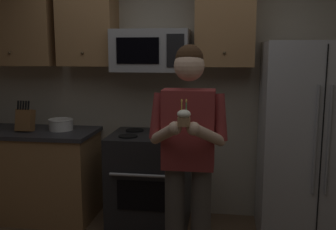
{
  "coord_description": "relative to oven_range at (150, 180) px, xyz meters",
  "views": [
    {
      "loc": [
        0.55,
        -2.23,
        1.7
      ],
      "look_at": [
        0.15,
        0.53,
        1.25
      ],
      "focal_mm": 41.16,
      "sensor_mm": 36.0,
      "label": 1
    }
  ],
  "objects": [
    {
      "name": "wall_back",
      "position": [
        0.15,
        0.39,
        0.84
      ],
      "size": [
        4.4,
        0.1,
        2.6
      ],
      "primitive_type": "cube",
      "color": "#B7AD99",
      "rests_on": "ground"
    },
    {
      "name": "oven_range",
      "position": [
        0.0,
        0.0,
        0.0
      ],
      "size": [
        0.76,
        0.7,
        0.93
      ],
      "color": "black",
      "rests_on": "ground"
    },
    {
      "name": "microwave",
      "position": [
        0.0,
        0.12,
        1.26
      ],
      "size": [
        0.74,
        0.41,
        0.4
      ],
      "color": "#9EA0A5"
    },
    {
      "name": "refrigerator",
      "position": [
        1.5,
        -0.04,
        0.44
      ],
      "size": [
        0.9,
        0.75,
        1.8
      ],
      "color": "#B7BABF",
      "rests_on": "ground"
    },
    {
      "name": "cabinet_row_upper",
      "position": [
        -0.57,
        0.17,
        1.49
      ],
      "size": [
        2.78,
        0.36,
        0.76
      ],
      "color": "#9E7247"
    },
    {
      "name": "counter_left",
      "position": [
        -1.3,
        0.02,
        0.0
      ],
      "size": [
        1.44,
        0.66,
        0.92
      ],
      "color": "#9E7247",
      "rests_on": "ground"
    },
    {
      "name": "knife_block",
      "position": [
        -1.27,
        -0.03,
        0.57
      ],
      "size": [
        0.16,
        0.15,
        0.32
      ],
      "color": "brown",
      "rests_on": "counter_left"
    },
    {
      "name": "bowl_large_white",
      "position": [
        -0.93,
        0.07,
        0.52
      ],
      "size": [
        0.25,
        0.25,
        0.12
      ],
      "color": "white",
      "rests_on": "counter_left"
    },
    {
      "name": "person",
      "position": [
        0.45,
        -0.84,
        0.53
      ],
      "size": [
        0.6,
        0.48,
        1.76
      ],
      "color": "#4C4742",
      "rests_on": "ground"
    },
    {
      "name": "cupcake",
      "position": [
        0.45,
        -1.17,
        0.83
      ],
      "size": [
        0.09,
        0.09,
        0.17
      ],
      "color": "#A87F56"
    }
  ]
}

